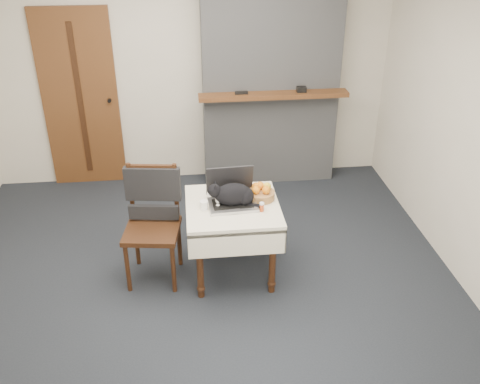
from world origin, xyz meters
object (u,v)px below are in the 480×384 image
object	(u,v)px
cat	(234,195)
chair	(153,208)
fruit_basket	(261,193)
side_table	(233,216)
cream_jar	(204,205)
door	(81,100)
pill_bottle	(262,207)
laptop	(231,194)

from	to	relation	value
cat	chair	distance (m)	0.71
fruit_basket	chair	xyz separation A→B (m)	(-0.92, 0.03, -0.10)
side_table	cream_jar	bearing A→B (deg)	-168.75
door	cat	xyz separation A→B (m)	(1.51, -1.97, -0.20)
side_table	fruit_basket	world-z (taller)	fruit_basket
pill_bottle	laptop	bearing A→B (deg)	142.95
pill_bottle	chair	size ratio (longest dim) A/B	0.08
pill_bottle	fruit_basket	distance (m)	0.22
cat	cream_jar	world-z (taller)	cat
side_table	fruit_basket	bearing A→B (deg)	18.41
cream_jar	fruit_basket	size ratio (longest dim) A/B	0.32
laptop	fruit_basket	xyz separation A→B (m)	(0.26, 0.04, -0.02)
cream_jar	pill_bottle	size ratio (longest dim) A/B	0.96
laptop	cream_jar	xyz separation A→B (m)	(-0.24, -0.09, -0.04)
door	side_table	xyz separation A→B (m)	(1.50, -1.97, -0.41)
side_table	laptop	size ratio (longest dim) A/B	1.87
door	chair	size ratio (longest dim) A/B	1.96
door	pill_bottle	size ratio (longest dim) A/B	25.32
cat	cream_jar	xyz separation A→B (m)	(-0.25, -0.04, -0.06)
side_table	laptop	bearing A→B (deg)	96.68
side_table	cat	bearing A→B (deg)	-18.53
pill_bottle	cat	bearing A→B (deg)	149.64
laptop	side_table	bearing A→B (deg)	-86.52
door	side_table	bearing A→B (deg)	-52.73
laptop	door	bearing A→B (deg)	124.62
side_table	cat	xyz separation A→B (m)	(0.01, -0.00, 0.21)
laptop	cat	bearing A→B (deg)	-73.47
cat	fruit_basket	bearing A→B (deg)	19.99
cream_jar	fruit_basket	world-z (taller)	fruit_basket
side_table	cream_jar	xyz separation A→B (m)	(-0.24, -0.05, 0.15)
pill_bottle	fruit_basket	bearing A→B (deg)	83.86
cream_jar	side_table	bearing A→B (deg)	11.25
cat	fruit_basket	distance (m)	0.26
side_table	laptop	world-z (taller)	laptop
cat	cream_jar	bearing A→B (deg)	-170.42
cat	pill_bottle	xyz separation A→B (m)	(0.22, -0.13, -0.06)
laptop	cream_jar	world-z (taller)	laptop
laptop	cat	world-z (taller)	laptop
laptop	fruit_basket	distance (m)	0.26
laptop	pill_bottle	world-z (taller)	laptop
side_table	cream_jar	distance (m)	0.29
laptop	cat	xyz separation A→B (m)	(0.02, -0.05, 0.02)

